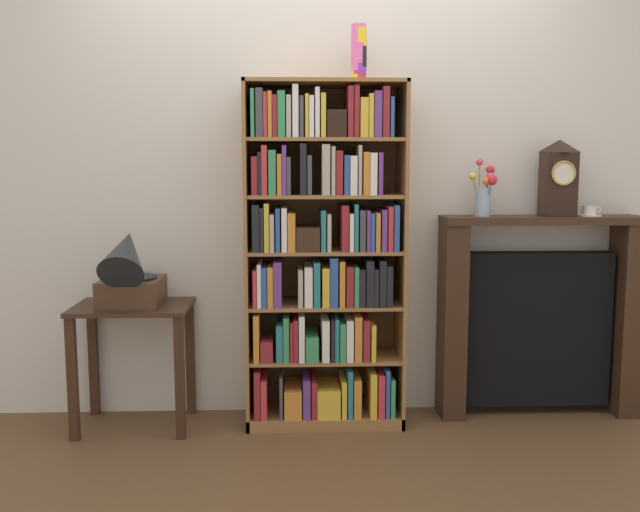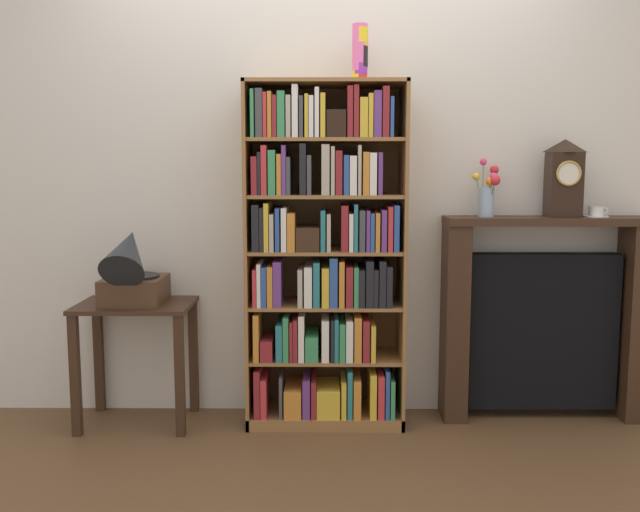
# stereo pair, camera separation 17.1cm
# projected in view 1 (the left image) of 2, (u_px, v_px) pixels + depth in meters

# --- Properties ---
(ground_plane) EXTENTS (7.55, 6.40, 0.02)m
(ground_plane) POSITION_uv_depth(u_px,v_px,m) (325.00, 427.00, 3.62)
(ground_plane) COLOR brown
(wall_back) EXTENTS (4.55, 0.08, 2.60)m
(wall_back) POSITION_uv_depth(u_px,v_px,m) (339.00, 172.00, 3.74)
(wall_back) COLOR silver
(wall_back) RESTS_ON ground
(bookshelf) EXTENTS (0.80, 0.35, 1.75)m
(bookshelf) POSITION_uv_depth(u_px,v_px,m) (323.00, 261.00, 3.56)
(bookshelf) COLOR olive
(bookshelf) RESTS_ON ground
(cup_stack) EXTENTS (0.08, 0.08, 0.28)m
(cup_stack) POSITION_uv_depth(u_px,v_px,m) (359.00, 53.00, 3.46)
(cup_stack) COLOR red
(cup_stack) RESTS_ON bookshelf
(side_table_left) EXTENTS (0.58, 0.43, 0.63)m
(side_table_left) POSITION_uv_depth(u_px,v_px,m) (133.00, 336.00, 3.55)
(side_table_left) COLOR #382316
(side_table_left) RESTS_ON ground
(gramophone) EXTENTS (0.30, 0.45, 0.45)m
(gramophone) POSITION_uv_depth(u_px,v_px,m) (129.00, 272.00, 3.45)
(gramophone) COLOR #472D1C
(gramophone) RESTS_ON side_table_left
(fireplace_mantel) EXTENTS (1.06, 0.24, 1.07)m
(fireplace_mantel) POSITION_uv_depth(u_px,v_px,m) (538.00, 317.00, 3.74)
(fireplace_mantel) COLOR #382316
(fireplace_mantel) RESTS_ON ground
(mantel_clock) EXTENTS (0.16, 0.14, 0.39)m
(mantel_clock) POSITION_uv_depth(u_px,v_px,m) (558.00, 178.00, 3.62)
(mantel_clock) COLOR black
(mantel_clock) RESTS_ON fireplace_mantel
(flower_vase) EXTENTS (0.14, 0.16, 0.30)m
(flower_vase) POSITION_uv_depth(u_px,v_px,m) (484.00, 193.00, 3.62)
(flower_vase) COLOR #99B2D1
(flower_vase) RESTS_ON fireplace_mantel
(teacup_with_saucer) EXTENTS (0.13, 0.13, 0.05)m
(teacup_with_saucer) POSITION_uv_depth(u_px,v_px,m) (589.00, 212.00, 3.66)
(teacup_with_saucer) COLOR white
(teacup_with_saucer) RESTS_ON fireplace_mantel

